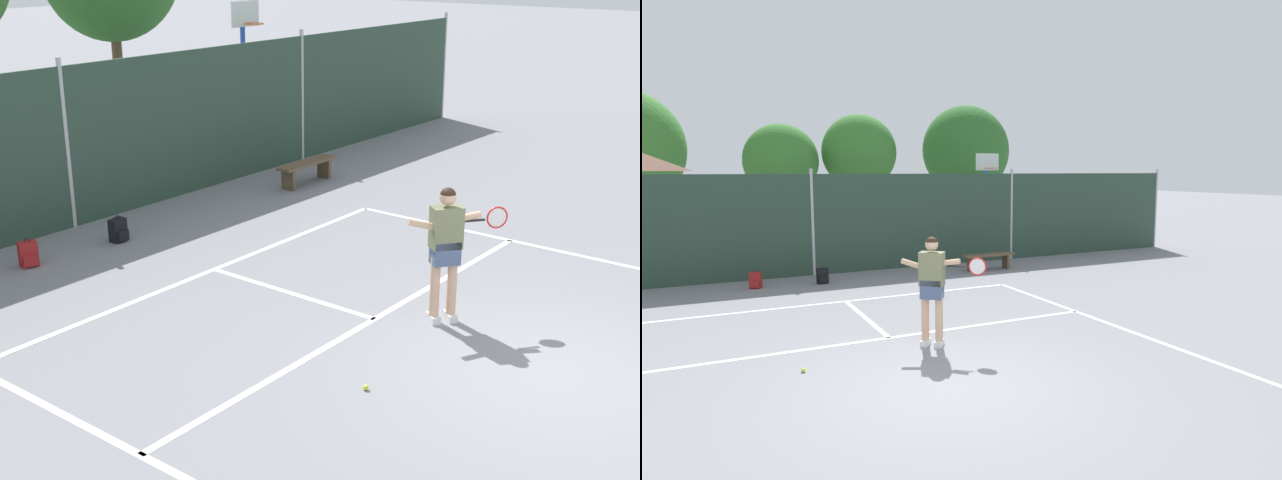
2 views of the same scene
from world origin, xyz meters
The scene contains 9 objects.
ground_plane centered at (0.00, 0.00, 0.00)m, with size 120.00×120.00×0.00m, color gray.
court_markings centered at (0.00, 0.65, 0.00)m, with size 8.30×11.10×0.01m.
chainlink_fence centered at (0.00, 9.00, 1.43)m, with size 26.09×0.09×3.00m.
basketball_hoop centered at (6.56, 10.80, 2.31)m, with size 0.90×0.67×3.55m.
tennis_player centered at (0.53, 1.73, 1.11)m, with size 1.22×0.87×1.85m.
tennis_ball centered at (-1.66, 1.46, 0.03)m, with size 0.07×0.07×0.07m, color #CCE033.
backpack_red centered at (-1.67, 7.90, 0.19)m, with size 0.32×0.31×0.46m.
backpack_black centered at (-0.04, 7.72, 0.19)m, with size 0.29×0.26×0.46m.
courtside_bench centered at (4.83, 7.52, 0.36)m, with size 1.60×0.36×0.48m.
Camera 1 is at (-8.70, -3.36, 4.76)m, focal length 47.62 mm.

